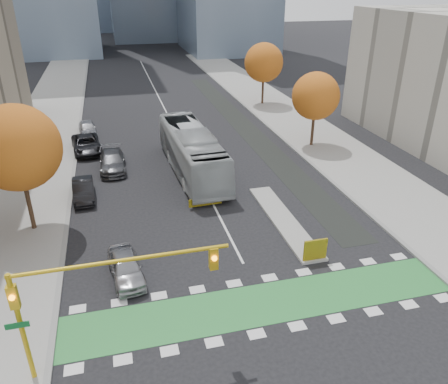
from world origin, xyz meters
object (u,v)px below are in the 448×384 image
tree_east_far (264,63)px  parked_car_d (86,144)px  tree_east_near (316,96)px  parked_car_b (83,190)px  bus (192,151)px  tree_west (17,148)px  parked_car_a (126,267)px  parked_car_e (88,128)px  parked_car_c (112,161)px  traffic_signal_west (87,289)px  hazard_board (315,250)px

tree_east_far → parked_car_d: 25.11m
tree_east_near → parked_car_b: size_ratio=1.69×
bus → tree_west: bearing=-153.0°
bus → parked_car_a: bus is taller
tree_west → parked_car_e: (3.00, 18.83, -4.90)m
parked_car_c → traffic_signal_west: bearing=-92.4°
tree_west → parked_car_d: 14.97m
tree_east_near → parked_car_e: size_ratio=1.68×
tree_west → tree_east_near: 26.01m
hazard_board → parked_car_d: (-13.00, 21.63, -0.06)m
hazard_board → bus: bus is taller
parked_car_c → parked_car_e: (-2.23, 10.00, -0.03)m
hazard_board → bus: bearing=106.7°
parked_car_b → parked_car_d: (0.00, 10.00, 0.05)m
tree_east_near → traffic_signal_west: tree_east_near is taller
parked_car_c → parked_car_d: size_ratio=0.96×
bus → tree_east_far: bearing=53.7°
parked_car_a → parked_car_c: parked_car_c is taller
hazard_board → parked_car_c: size_ratio=0.27×
tree_east_near → traffic_signal_west: 30.08m
parked_car_b → parked_car_d: bearing=87.1°
tree_east_far → parked_car_e: (-21.50, -7.17, -4.52)m
traffic_signal_west → parked_car_b: (-1.07, 16.34, -3.34)m
parked_car_d → bus: bearing=-46.1°
tree_east_near → parked_car_b: bearing=-163.6°
tree_east_far → parked_car_c: (-19.27, -17.17, -4.49)m
bus → parked_car_e: bus is taller
bus → parked_car_b: (-8.67, -2.82, -1.17)m
tree_east_far → bus: (-12.83, -19.35, -3.38)m
parked_car_a → parked_car_e: 25.60m
parked_car_b → parked_car_c: 5.47m
tree_east_near → parked_car_c: 19.25m
tree_east_far → parked_car_d: size_ratio=1.43×
parked_car_c → parked_car_e: size_ratio=1.23×
traffic_signal_west → parked_car_e: 31.54m
parked_car_c → parked_car_b: bearing=-113.3°
tree_east_far → bus: tree_east_far is taller
traffic_signal_west → parked_car_d: traffic_signal_west is taller
parked_car_b → parked_car_d: 10.00m
parked_car_e → tree_east_near: bearing=-28.6°
parked_car_b → parked_car_c: parked_car_c is taller
tree_east_far → parked_car_a: bearing=-120.2°
traffic_signal_west → bus: 20.73m
parked_car_e → tree_west: bearing=-104.9°
hazard_board → parked_car_d: parked_car_d is taller
tree_east_far → traffic_signal_west: size_ratio=0.90×
parked_car_b → tree_east_far: bearing=42.9°
traffic_signal_west → parked_car_a: 6.90m
tree_east_near → parked_car_e: (-21.00, 8.83, -4.15)m
tree_east_near → parked_car_c: bearing=-176.4°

